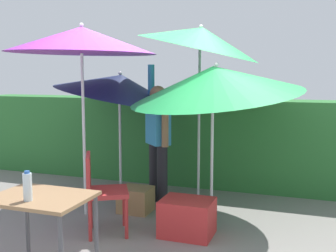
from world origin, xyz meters
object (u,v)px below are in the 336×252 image
object	(u,v)px
chair_plastic	(101,188)
umbrella_orange	(120,86)
person_vendor	(158,136)
crate_cardboard	(136,200)
folding_table	(41,207)
bottle_water	(28,187)
umbrella_rainbow	(82,40)
cooler_box	(187,217)
umbrella_navy	(214,81)
umbrella_yellow	(200,39)

from	to	relation	value
chair_plastic	umbrella_orange	bearing A→B (deg)	107.89
person_vendor	crate_cardboard	distance (m)	0.89
folding_table	bottle_water	size ratio (longest dim) A/B	3.33
chair_plastic	person_vendor	bearing A→B (deg)	80.15
umbrella_rainbow	crate_cardboard	bearing A→B (deg)	27.61
umbrella_rainbow	chair_plastic	distance (m)	1.79
umbrella_orange	chair_plastic	xyz separation A→B (m)	(0.47, -1.45, -1.07)
cooler_box	folding_table	bearing A→B (deg)	-121.61
umbrella_rainbow	folding_table	xyz separation A→B (m)	(0.56, -1.61, -1.50)
person_vendor	folding_table	bearing A→B (deg)	-93.71
umbrella_navy	folding_table	size ratio (longest dim) A/B	2.68
umbrella_navy	chair_plastic	distance (m)	1.84
crate_cardboard	folding_table	bearing A→B (deg)	-89.98
umbrella_rainbow	person_vendor	bearing A→B (deg)	44.79
chair_plastic	crate_cardboard	size ratio (longest dim) A/B	2.25
bottle_water	umbrella_navy	bearing A→B (deg)	66.84
umbrella_orange	person_vendor	bearing A→B (deg)	-20.07
umbrella_navy	crate_cardboard	bearing A→B (deg)	-166.94
umbrella_orange	bottle_water	bearing A→B (deg)	-79.20
folding_table	person_vendor	bearing A→B (deg)	86.29
person_vendor	cooler_box	size ratio (longest dim) A/B	3.36
person_vendor	folding_table	world-z (taller)	person_vendor
umbrella_rainbow	umbrella_yellow	xyz separation A→B (m)	(1.14, 1.22, 0.09)
umbrella_rainbow	person_vendor	distance (m)	1.57
umbrella_navy	bottle_water	world-z (taller)	umbrella_navy
umbrella_navy	crate_cardboard	world-z (taller)	umbrella_navy
crate_cardboard	umbrella_navy	bearing A→B (deg)	13.06
umbrella_rainbow	umbrella_orange	distance (m)	1.10
person_vendor	cooler_box	xyz separation A→B (m)	(0.70, -0.93, -0.74)
umbrella_navy	cooler_box	size ratio (longest dim) A/B	3.83
bottle_water	folding_table	bearing A→B (deg)	84.74
umbrella_orange	person_vendor	distance (m)	0.97
umbrella_rainbow	chair_plastic	xyz separation A→B (m)	(0.50, -0.50, -1.64)
umbrella_rainbow	crate_cardboard	size ratio (longest dim) A/B	5.96
umbrella_navy	folding_table	bearing A→B (deg)	-114.24
umbrella_rainbow	folding_table	size ratio (longest dim) A/B	2.95
umbrella_navy	cooler_box	bearing A→B (deg)	-98.28
folding_table	umbrella_orange	bearing A→B (deg)	101.66
umbrella_orange	crate_cardboard	bearing A→B (deg)	-51.29
umbrella_navy	crate_cardboard	xyz separation A→B (m)	(-0.95, -0.22, -1.50)
person_vendor	bottle_water	distance (m)	2.45
crate_cardboard	bottle_water	world-z (taller)	bottle_water
umbrella_navy	bottle_water	xyz separation A→B (m)	(-0.97, -2.26, -0.80)
umbrella_yellow	folding_table	world-z (taller)	umbrella_yellow
umbrella_rainbow	umbrella_yellow	bearing A→B (deg)	47.05
umbrella_yellow	crate_cardboard	world-z (taller)	umbrella_yellow
umbrella_orange	umbrella_navy	world-z (taller)	umbrella_navy
bottle_water	umbrella_rainbow	bearing A→B (deg)	107.26
cooler_box	bottle_water	world-z (taller)	bottle_water
umbrella_navy	person_vendor	bearing A→B (deg)	166.81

